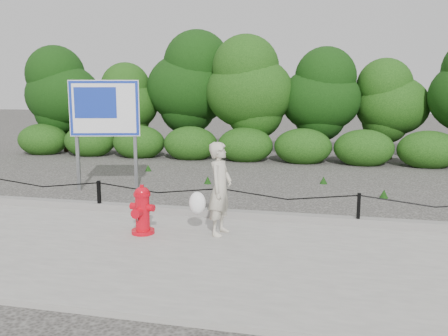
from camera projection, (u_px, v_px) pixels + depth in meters
name	position (u px, v px, depth m)	size (l,w,h in m)	color
ground	(221.00, 222.00, 8.96)	(90.00, 90.00, 0.00)	#2D2B28
sidewalk	(189.00, 255.00, 7.03)	(14.00, 4.00, 0.08)	gray
curb	(221.00, 213.00, 8.98)	(14.00, 0.22, 0.14)	slate
chain_barrier	(221.00, 198.00, 8.88)	(10.06, 0.06, 0.60)	black
treeline	(281.00, 90.00, 17.13)	(20.30, 3.65, 4.60)	black
fire_hydrant	(142.00, 210.00, 7.90)	(0.45, 0.47, 0.83)	red
pedestrian	(219.00, 190.00, 7.80)	(0.71, 0.61, 1.55)	beige
advertising_sign	(104.00, 113.00, 11.46)	(1.65, 0.53, 2.70)	slate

